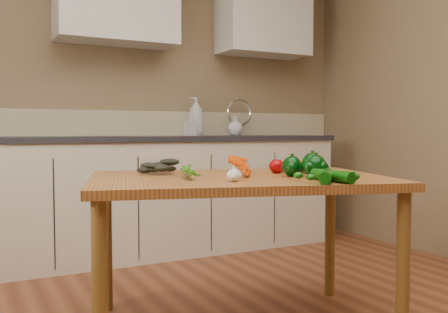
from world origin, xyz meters
TOP-DOWN VIEW (x-y plane):
  - room at (0.00, 0.17)m, footprint 4.04×5.04m
  - counter_run at (0.21, 2.19)m, footprint 2.84×0.64m
  - upper_cabinets at (0.51, 2.32)m, footprint 2.15×0.35m
  - table at (0.00, 0.60)m, footprint 1.55×1.21m
  - soap_bottle_a at (0.57, 2.36)m, footprint 0.17×0.17m
  - soap_bottle_b at (0.48, 2.28)m, footprint 0.10×0.09m
  - soap_bottle_c at (0.90, 2.29)m, footprint 0.17×0.17m
  - carrot_bunch at (-0.05, 0.65)m, footprint 0.30×0.26m
  - leafy_greens at (-0.30, 0.89)m, footprint 0.19×0.17m
  - garlic_bulb at (-0.14, 0.40)m, footprint 0.06×0.06m
  - pepper_a at (0.22, 0.49)m, footprint 0.09×0.09m
  - pepper_b at (0.40, 0.57)m, footprint 0.10×0.10m
  - pepper_c at (0.28, 0.39)m, footprint 0.10×0.10m
  - tomato_a at (0.25, 0.66)m, footprint 0.08×0.08m
  - tomato_b at (0.32, 0.71)m, footprint 0.06×0.06m
  - tomato_c at (0.39, 0.62)m, footprint 0.07×0.07m
  - zucchini_a at (0.22, 0.20)m, footprint 0.06×0.23m
  - zucchini_b at (0.19, 0.20)m, footprint 0.19×0.21m

SIDE VIEW (x-z plane):
  - counter_run at x=0.21m, z-range -0.11..1.03m
  - table at x=0.00m, z-range 0.28..1.01m
  - zucchini_a at x=0.22m, z-range 0.73..0.78m
  - zucchini_b at x=0.19m, z-range 0.73..0.78m
  - garlic_bulb at x=-0.14m, z-range 0.73..0.78m
  - tomato_b at x=0.32m, z-range 0.73..0.79m
  - tomato_c at x=0.39m, z-range 0.73..0.80m
  - carrot_bunch at x=-0.05m, z-range 0.73..0.80m
  - tomato_a at x=0.25m, z-range 0.73..0.80m
  - pepper_a at x=0.22m, z-range 0.73..0.82m
  - leafy_greens at x=-0.30m, z-range 0.73..0.82m
  - pepper_c at x=0.28m, z-range 0.73..0.83m
  - pepper_b at x=0.40m, z-range 0.73..0.83m
  - soap_bottle_c at x=0.90m, z-range 0.90..1.07m
  - soap_bottle_b at x=0.48m, z-range 0.90..1.07m
  - soap_bottle_a at x=0.57m, z-range 0.90..1.22m
  - room at x=0.00m, z-range -0.07..2.57m
  - upper_cabinets at x=0.51m, z-range 1.60..2.30m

